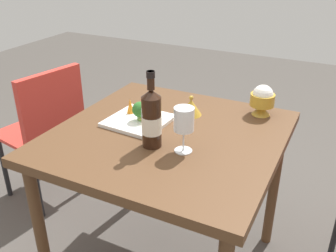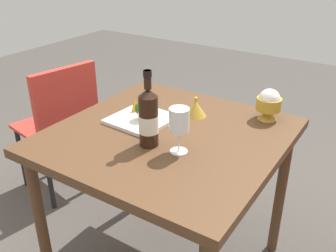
# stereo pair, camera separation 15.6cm
# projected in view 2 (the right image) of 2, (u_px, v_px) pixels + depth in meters

# --- Properties ---
(dining_table) EXTENTS (0.92, 0.92, 0.75)m
(dining_table) POSITION_uv_depth(u_px,v_px,m) (168.00, 150.00, 1.61)
(dining_table) COLOR brown
(dining_table) RESTS_ON ground_plane
(chair_by_wall) EXTENTS (0.47, 0.47, 0.85)m
(chair_by_wall) POSITION_uv_depth(u_px,v_px,m) (62.00, 117.00, 2.24)
(chair_by_wall) COLOR red
(chair_by_wall) RESTS_ON ground_plane
(wine_bottle) EXTENTS (0.08, 0.08, 0.30)m
(wine_bottle) POSITION_uv_depth(u_px,v_px,m) (148.00, 117.00, 1.43)
(wine_bottle) COLOR black
(wine_bottle) RESTS_ON dining_table
(wine_glass) EXTENTS (0.08, 0.08, 0.18)m
(wine_glass) POSITION_uv_depth(u_px,v_px,m) (179.00, 121.00, 1.37)
(wine_glass) COLOR white
(wine_glass) RESTS_ON dining_table
(rice_bowl) EXTENTS (0.11, 0.11, 0.14)m
(rice_bowl) POSITION_uv_depth(u_px,v_px,m) (269.00, 104.00, 1.66)
(rice_bowl) COLOR gold
(rice_bowl) RESTS_ON dining_table
(rice_bowl_lid) EXTENTS (0.10, 0.10, 0.09)m
(rice_bowl_lid) POSITION_uv_depth(u_px,v_px,m) (195.00, 108.00, 1.71)
(rice_bowl_lid) COLOR gold
(rice_bowl_lid) RESTS_ON dining_table
(serving_plate) EXTENTS (0.27, 0.27, 0.02)m
(serving_plate) POSITION_uv_depth(u_px,v_px,m) (141.00, 119.00, 1.67)
(serving_plate) COLOR white
(serving_plate) RESTS_ON dining_table
(broccoli_floret) EXTENTS (0.07, 0.07, 0.09)m
(broccoli_floret) POSITION_uv_depth(u_px,v_px,m) (143.00, 109.00, 1.63)
(broccoli_floret) COLOR #729E4C
(broccoli_floret) RESTS_ON serving_plate
(carrot_garnish_left) EXTENTS (0.03, 0.03, 0.07)m
(carrot_garnish_left) POSITION_uv_depth(u_px,v_px,m) (135.00, 104.00, 1.71)
(carrot_garnish_left) COLOR orange
(carrot_garnish_left) RESTS_ON serving_plate
(carrot_garnish_right) EXTENTS (0.03, 0.03, 0.05)m
(carrot_garnish_right) POSITION_uv_depth(u_px,v_px,m) (147.00, 120.00, 1.59)
(carrot_garnish_right) COLOR orange
(carrot_garnish_right) RESTS_ON serving_plate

